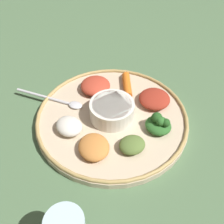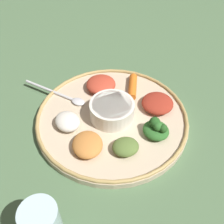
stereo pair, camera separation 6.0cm
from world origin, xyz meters
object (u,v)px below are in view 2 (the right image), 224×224
(spoon, at_px, (63,96))
(greens_pile, at_px, (156,129))
(center_bowl, at_px, (112,110))
(carrot_near_spoon, at_px, (133,85))

(spoon, bearing_deg, greens_pile, -30.16)
(center_bowl, xyz_separation_m, spoon, (-0.12, 0.07, -0.02))
(greens_pile, bearing_deg, center_bowl, 149.81)
(center_bowl, xyz_separation_m, greens_pile, (0.09, -0.05, -0.00))
(greens_pile, height_order, carrot_near_spoon, greens_pile)
(center_bowl, distance_m, greens_pile, 0.11)
(greens_pile, bearing_deg, spoon, 149.84)
(greens_pile, bearing_deg, carrot_near_spoon, 104.08)
(greens_pile, xyz_separation_m, carrot_near_spoon, (-0.04, 0.15, -0.01))
(spoon, xyz_separation_m, greens_pile, (0.21, -0.12, 0.01))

